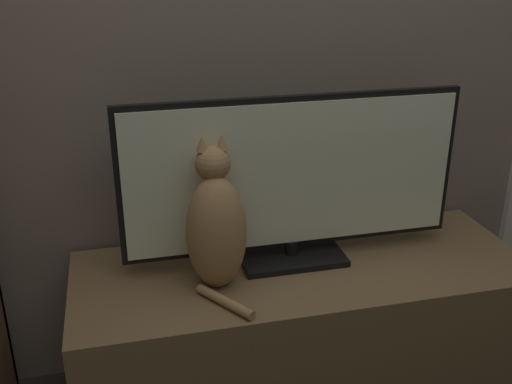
% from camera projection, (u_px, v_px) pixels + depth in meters
% --- Properties ---
extents(tv_stand, '(1.45, 0.54, 0.50)m').
position_uv_depth(tv_stand, '(301.00, 331.00, 2.01)').
color(tv_stand, brown).
rests_on(tv_stand, ground_plane).
extents(tv, '(1.08, 0.20, 0.54)m').
position_uv_depth(tv, '(293.00, 180.00, 1.86)').
color(tv, black).
rests_on(tv, tv_stand).
extents(cat, '(0.18, 0.30, 0.46)m').
position_uv_depth(cat, '(216.00, 227.00, 1.74)').
color(cat, '#997547').
rests_on(cat, tv_stand).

